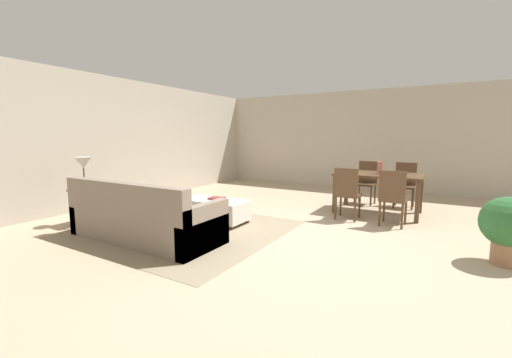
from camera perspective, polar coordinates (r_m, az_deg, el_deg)
The scene contains 16 objects.
ground_plane at distance 4.63m, azimuth 8.46°, elevation -10.80°, with size 10.80×10.80×0.00m, color tan.
wall_back at distance 9.22m, azimuth 20.48°, elevation 6.49°, with size 9.00×0.12×2.70m, color #BCB2A0.
wall_left at distance 7.65m, azimuth -22.86°, elevation 6.24°, with size 0.12×11.00×2.70m, color #BCB2A0.
area_rug at distance 5.22m, azimuth -12.85°, elevation -8.72°, with size 3.00×2.80×0.01m, color gray.
couch at distance 4.82m, azimuth -19.57°, elevation -6.85°, with size 2.27×0.89×0.86m.
ottoman_table at distance 5.52m, azimuth -7.54°, elevation -5.34°, with size 1.17×0.57×0.39m.
side_table at distance 5.96m, azimuth -28.19°, elevation -2.81°, with size 0.40×0.40×0.60m.
table_lamp at distance 5.90m, azimuth -28.52°, elevation 2.35°, with size 0.26×0.26×0.53m.
dining_table at distance 6.46m, azimuth 21.09°, elevation 0.08°, with size 1.53×0.95×0.76m.
dining_chair_near_left at distance 5.77m, azimuth 15.97°, elevation -2.02°, with size 0.40×0.40×0.92m.
dining_chair_near_right at distance 5.58m, azimuth 23.27°, elevation -2.66°, with size 0.42×0.42×0.92m.
dining_chair_far_left at distance 7.33m, azimuth 19.18°, elevation -0.14°, with size 0.42×0.42×0.92m.
dining_chair_far_right at distance 7.26m, azimuth 25.11°, elevation -0.51°, with size 0.41×0.41×0.92m.
vase_centerpiece at distance 6.39m, azimuth 21.30°, elevation 1.90°, with size 0.10×0.10×0.23m, color #B26659.
book_on_ottoman at distance 5.51m, azimuth -7.01°, elevation -3.43°, with size 0.26×0.20×0.03m, color maroon.
potted_plant at distance 4.60m, azimuth 38.39°, elevation -6.48°, with size 0.57×0.57×0.79m.
Camera 1 is at (1.63, -4.08, 1.46)m, focal length 22.35 mm.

